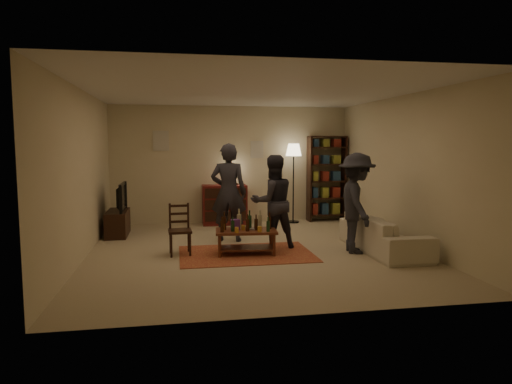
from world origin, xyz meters
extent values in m
plane|color=#C6B793|center=(0.00, 0.00, 0.00)|extent=(6.00, 6.00, 0.00)
plane|color=beige|center=(0.00, 3.00, 1.35)|extent=(5.50, 0.00, 5.50)
plane|color=beige|center=(-2.75, 0.00, 1.35)|extent=(0.00, 6.00, 6.00)
plane|color=beige|center=(2.75, 0.00, 1.35)|extent=(0.00, 6.00, 6.00)
plane|color=beige|center=(0.00, -3.00, 1.35)|extent=(5.50, 0.00, 5.50)
plane|color=white|center=(0.00, 0.00, 2.70)|extent=(6.00, 6.00, 0.00)
cube|color=beige|center=(-1.60, 2.98, 1.90)|extent=(0.35, 0.03, 0.45)
cube|color=beige|center=(0.60, 2.98, 1.70)|extent=(0.30, 0.03, 0.40)
cube|color=maroon|center=(-0.15, -0.20, 0.01)|extent=(2.20, 1.50, 0.01)
cube|color=brown|center=(-0.15, -0.20, 0.39)|extent=(1.05, 0.63, 0.04)
cube|color=brown|center=(-0.15, -0.20, 0.11)|extent=(0.94, 0.52, 0.02)
cylinder|color=brown|center=(-0.61, -0.38, 0.19)|extent=(0.05, 0.05, 0.37)
cylinder|color=brown|center=(0.27, -0.45, 0.19)|extent=(0.05, 0.05, 0.37)
cylinder|color=brown|center=(-0.57, 0.05, 0.19)|extent=(0.05, 0.05, 0.37)
cylinder|color=brown|center=(0.31, -0.03, 0.19)|extent=(0.05, 0.05, 0.37)
cylinder|color=gold|center=(-0.54, -0.18, 0.46)|extent=(0.07, 0.07, 0.10)
cylinder|color=gold|center=(-0.34, -0.41, 0.46)|extent=(0.07, 0.07, 0.09)
cylinder|color=gold|center=(-0.08, -0.01, 0.47)|extent=(0.07, 0.07, 0.11)
cylinder|color=gold|center=(0.04, -0.41, 0.46)|extent=(0.07, 0.07, 0.09)
cylinder|color=gold|center=(0.27, -0.04, 0.46)|extent=(0.07, 0.07, 0.10)
cylinder|color=gold|center=(-0.20, -0.20, 0.45)|extent=(0.06, 0.06, 0.08)
cube|color=#65338E|center=(-0.33, -0.17, 0.50)|extent=(0.16, 0.12, 0.18)
cylinder|color=gray|center=(-0.03, -0.23, 0.42)|extent=(0.12, 0.12, 0.03)
cube|color=black|center=(-1.23, -0.06, 0.40)|extent=(0.39, 0.39, 0.04)
cylinder|color=black|center=(-1.38, -0.22, 0.20)|extent=(0.04, 0.04, 0.39)
cylinder|color=black|center=(-1.08, -0.20, 0.20)|extent=(0.04, 0.04, 0.39)
cylinder|color=black|center=(-1.39, 0.09, 0.20)|extent=(0.04, 0.04, 0.39)
cylinder|color=black|center=(-1.09, 0.10, 0.20)|extent=(0.04, 0.04, 0.39)
cube|color=black|center=(-1.24, 0.10, 0.64)|extent=(0.30, 0.05, 0.44)
cube|color=black|center=(-2.45, 1.80, 0.25)|extent=(0.40, 1.00, 0.50)
imported|color=black|center=(-2.43, 1.80, 0.78)|extent=(0.13, 0.97, 0.56)
cube|color=maroon|center=(-0.20, 2.72, 0.45)|extent=(1.00, 0.48, 0.90)
cube|color=black|center=(-0.20, 2.47, 0.22)|extent=(0.92, 0.02, 0.22)
cube|color=black|center=(-0.20, 2.47, 0.48)|extent=(0.92, 0.02, 0.22)
cube|color=black|center=(-0.20, 2.47, 0.74)|extent=(0.92, 0.02, 0.22)
cylinder|color=black|center=(0.05, 2.72, 0.92)|extent=(0.12, 0.12, 0.04)
cylinder|color=black|center=(0.05, 2.72, 1.05)|extent=(0.02, 0.02, 0.22)
cone|color=#FFE5B2|center=(0.05, 2.72, 1.26)|extent=(0.26, 0.26, 0.20)
cube|color=black|center=(1.82, 2.78, 1.00)|extent=(0.04, 0.34, 2.00)
cube|color=black|center=(2.68, 2.78, 1.00)|extent=(0.04, 0.34, 2.00)
cube|color=black|center=(2.25, 2.78, 0.15)|extent=(0.90, 0.34, 0.03)
cube|color=black|center=(2.25, 2.78, 0.55)|extent=(0.90, 0.34, 0.03)
cube|color=black|center=(2.25, 2.78, 0.95)|extent=(0.90, 0.34, 0.03)
cube|color=black|center=(2.25, 2.78, 1.35)|extent=(0.90, 0.34, 0.03)
cube|color=black|center=(2.25, 2.78, 1.75)|extent=(0.90, 0.34, 0.03)
cube|color=black|center=(2.25, 2.78, 2.00)|extent=(0.90, 0.34, 0.03)
cube|color=maroon|center=(1.95, 2.78, 0.29)|extent=(0.12, 0.22, 0.26)
cube|color=navy|center=(2.20, 2.78, 0.29)|extent=(0.15, 0.22, 0.26)
cube|color=olive|center=(2.47, 2.78, 0.29)|extent=(0.18, 0.22, 0.26)
cube|color=navy|center=(1.95, 2.78, 0.69)|extent=(0.12, 0.22, 0.24)
cube|color=olive|center=(2.20, 2.78, 0.69)|extent=(0.15, 0.22, 0.24)
cube|color=maroon|center=(2.47, 2.78, 0.69)|extent=(0.18, 0.22, 0.24)
cube|color=olive|center=(1.95, 2.78, 1.07)|extent=(0.12, 0.22, 0.22)
cube|color=maroon|center=(2.20, 2.78, 1.07)|extent=(0.15, 0.22, 0.22)
cube|color=navy|center=(2.47, 2.78, 1.07)|extent=(0.18, 0.22, 0.22)
cube|color=maroon|center=(1.95, 2.78, 1.47)|extent=(0.12, 0.22, 0.20)
cube|color=navy|center=(2.20, 2.78, 1.47)|extent=(0.15, 0.22, 0.20)
cube|color=olive|center=(2.47, 2.78, 1.47)|extent=(0.18, 0.22, 0.20)
cube|color=navy|center=(1.95, 2.78, 1.85)|extent=(0.12, 0.22, 0.18)
cube|color=olive|center=(2.20, 2.78, 1.85)|extent=(0.15, 0.22, 0.18)
cube|color=maroon|center=(2.47, 2.78, 1.85)|extent=(0.18, 0.22, 0.18)
cylinder|color=black|center=(1.40, 2.65, 0.01)|extent=(0.28, 0.28, 0.03)
cylinder|color=black|center=(1.40, 2.65, 0.82)|extent=(0.03, 0.03, 1.64)
cone|color=#FFE5B2|center=(1.40, 2.65, 1.70)|extent=(0.36, 0.36, 0.28)
imported|color=beige|center=(2.20, -0.40, 0.30)|extent=(0.81, 2.08, 0.61)
imported|color=#2A2A32|center=(-0.31, 0.90, 0.92)|extent=(0.76, 0.59, 1.84)
imported|color=#2B2A32|center=(0.38, 0.16, 0.82)|extent=(0.89, 0.75, 1.64)
imported|color=#26282E|center=(1.70, -0.39, 0.84)|extent=(0.77, 1.17, 1.69)
camera|label=1|loc=(-1.29, -7.57, 1.83)|focal=32.00mm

